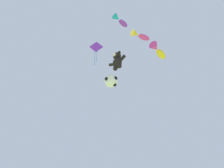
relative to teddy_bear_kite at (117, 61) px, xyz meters
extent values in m
ellipsoid|color=black|center=(0.00, 0.01, -0.23)|extent=(0.80, 0.68, 0.97)
sphere|color=black|center=(0.00, 0.01, 0.49)|extent=(0.67, 0.67, 0.67)
sphere|color=beige|center=(0.00, -0.28, 0.44)|extent=(0.28, 0.28, 0.28)
sphere|color=black|center=(-0.24, 0.01, 0.75)|extent=(0.27, 0.27, 0.27)
cylinder|color=black|center=(-0.58, 0.01, -0.06)|extent=(0.58, 0.26, 0.45)
sphere|color=black|center=(-0.22, 0.01, -0.69)|extent=(0.36, 0.36, 0.36)
sphere|color=black|center=(0.24, 0.01, 0.75)|extent=(0.27, 0.27, 0.27)
cylinder|color=black|center=(0.58, 0.01, -0.06)|extent=(0.58, 0.26, 0.45)
sphere|color=black|center=(0.22, 0.01, -0.69)|extent=(0.36, 0.36, 0.36)
sphere|color=white|center=(-0.56, -0.12, -1.76)|extent=(1.03, 1.03, 1.03)
sphere|color=black|center=(-0.09, -0.12, -1.76)|extent=(0.29, 0.29, 0.29)
sphere|color=black|center=(-0.66, 0.20, -1.43)|extent=(0.29, 0.29, 0.29)
sphere|color=black|center=(-0.56, -0.59, -1.84)|extent=(0.29, 0.29, 0.29)
sphere|color=black|center=(-0.34, 0.04, -2.14)|extent=(0.29, 0.29, 0.29)
ellipsoid|color=purple|center=(1.69, -1.12, 2.11)|extent=(0.44, 0.92, 0.34)
cone|color=#19ADB2|center=(1.65, -1.82, 2.11)|extent=(0.52, 0.52, 0.49)
sphere|color=black|center=(1.70, -0.84, 2.19)|extent=(0.09, 0.09, 0.09)
ellipsoid|color=#E53F9E|center=(2.02, 1.21, 2.19)|extent=(0.85, 1.20, 0.42)
cone|color=yellow|center=(1.72, 0.41, 2.19)|extent=(0.79, 0.78, 0.61)
sphere|color=black|center=(2.14, 1.53, 2.30)|extent=(0.11, 0.11, 0.11)
ellipsoid|color=yellow|center=(2.28, 3.40, 1.58)|extent=(0.70, 1.46, 0.51)
cone|color=#E53F9E|center=(2.36, 2.30, 1.58)|extent=(0.80, 0.83, 0.75)
sphere|color=black|center=(2.24, 3.85, 1.72)|extent=(0.13, 0.13, 0.13)
cube|color=purple|center=(-2.58, -0.14, 3.33)|extent=(1.03, 0.98, 1.41)
cylinder|color=blue|center=(-2.76, -0.09, 1.99)|extent=(0.03, 0.13, 1.78)
cylinder|color=blue|center=(-2.40, -0.14, 2.06)|extent=(0.03, 0.07, 1.64)
camera|label=1|loc=(6.95, -7.94, -9.43)|focal=28.00mm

